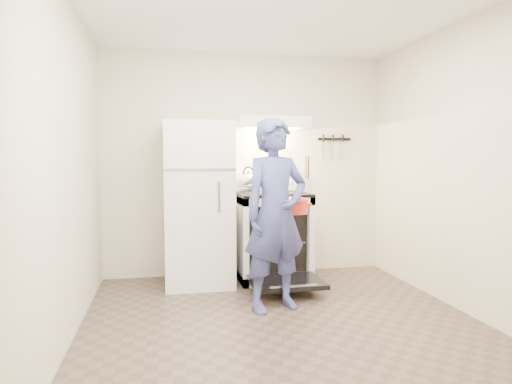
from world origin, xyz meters
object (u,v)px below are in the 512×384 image
(stove_body, at_px, (273,237))
(dutch_oven, at_px, (294,207))
(tea_kettle, at_px, (248,179))
(person, at_px, (276,215))
(refrigerator, at_px, (198,204))

(stove_body, bearing_deg, dutch_oven, -87.66)
(tea_kettle, bearing_deg, person, -88.76)
(refrigerator, bearing_deg, person, -57.61)
(stove_body, distance_m, tea_kettle, 0.70)
(stove_body, relative_size, person, 0.55)
(stove_body, relative_size, dutch_oven, 2.77)
(person, height_order, dutch_oven, person)
(tea_kettle, xyz_separation_m, dutch_oven, (0.26, -0.93, -0.22))
(stove_body, height_order, dutch_oven, dutch_oven)
(stove_body, height_order, tea_kettle, tea_kettle)
(stove_body, height_order, person, person)
(tea_kettle, bearing_deg, stove_body, -40.72)
(stove_body, bearing_deg, refrigerator, -178.23)
(dutch_oven, bearing_deg, refrigerator, 140.09)
(refrigerator, bearing_deg, dutch_oven, -39.91)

